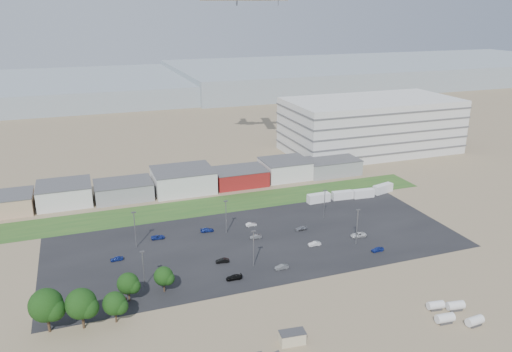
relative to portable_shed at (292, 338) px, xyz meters
name	(u,v)px	position (x,y,z in m)	size (l,w,h in m)	color
ground	(265,277)	(4.24, 26.56, -1.36)	(700.00, 700.00, 0.00)	#826E52
parking_lot	(257,242)	(9.24, 46.56, -1.35)	(120.00, 50.00, 0.01)	black
grass_strip	(212,206)	(4.24, 78.56, -1.35)	(160.00, 16.00, 0.02)	#27551F
hills_backdrop	(176,84)	(44.24, 341.56, 3.14)	(700.00, 200.00, 9.00)	gray
building_row	(154,183)	(-12.76, 97.56, 2.64)	(170.00, 20.00, 8.00)	silver
parking_garage	(371,125)	(94.24, 121.56, 11.14)	(80.00, 40.00, 25.00)	silver
portable_shed	(292,338)	(0.00, 0.00, 0.00)	(5.39, 2.80, 2.72)	#C4B894
storage_tank_nw	(436,305)	(35.66, -0.04, -0.23)	(3.75, 1.87, 2.25)	silver
storage_tank_ne	(455,305)	(39.76, -1.76, -0.17)	(3.97, 1.98, 2.38)	silver
storage_tank_sw	(445,318)	(34.19, -4.94, -0.15)	(4.04, 2.02, 2.42)	silver
storage_tank_se	(475,321)	(39.61, -7.92, -0.19)	(3.90, 1.95, 2.34)	silver
box_trailer_a	(319,198)	(40.72, 68.92, 0.20)	(8.31, 2.60, 3.12)	silver
box_trailer_b	(342,195)	(50.17, 68.79, 0.09)	(7.71, 2.41, 2.89)	silver
box_trailer_c	(363,193)	(58.12, 67.64, 0.12)	(7.88, 2.46, 2.95)	silver
box_trailer_d	(383,189)	(67.59, 69.43, 0.21)	(8.37, 2.62, 3.14)	silver
tree_far_left	(46,308)	(-46.99, 21.19, 4.33)	(7.59, 7.59, 11.38)	black
tree_left	(81,307)	(-40.11, 20.02, 3.93)	(7.06, 7.06, 10.59)	black
tree_mid	(115,306)	(-33.34, 19.86, 2.78)	(5.51, 5.51, 8.27)	black
tree_right	(128,286)	(-29.67, 27.41, 2.72)	(5.44, 5.44, 8.16)	black
tree_near	(164,278)	(-21.23, 28.59, 2.39)	(5.00, 5.00, 7.50)	black
lightpole_front_l	(143,269)	(-25.37, 32.74, 3.45)	(1.13, 0.47, 9.62)	slate
lightpole_front_m	(254,249)	(3.42, 33.19, 3.79)	(1.21, 0.51, 10.30)	slate
lightpole_front_r	(357,227)	(35.91, 35.32, 4.07)	(1.28, 0.53, 10.85)	slate
lightpole_back_l	(135,230)	(-24.59, 55.10, 4.12)	(1.29, 0.54, 10.96)	slate
lightpole_back_m	(226,217)	(2.51, 55.38, 3.95)	(1.25, 0.52, 10.62)	slate
lightpole_back_r	(324,204)	(35.98, 55.67, 3.47)	(1.14, 0.47, 9.67)	slate
parked_car_0	(358,235)	(39.07, 39.27, -0.70)	(2.18, 4.72, 1.31)	silver
parked_car_1	(315,244)	(24.07, 38.44, -0.74)	(1.30, 3.74, 1.23)	silver
parked_car_2	(377,249)	(39.26, 29.18, -0.73)	(1.49, 3.71, 1.26)	navy
parked_car_3	(234,277)	(-3.59, 28.34, -0.76)	(1.68, 4.13, 1.20)	black
parked_car_4	(222,261)	(-3.89, 37.79, -0.76)	(1.26, 3.61, 1.19)	black
parked_car_5	(117,259)	(-30.65, 48.75, -0.77)	(1.39, 3.45, 1.17)	navy
parked_car_6	(207,230)	(-2.78, 58.34, -0.76)	(1.66, 4.09, 1.19)	navy
parked_car_7	(256,237)	(9.71, 48.77, -0.79)	(1.21, 3.47, 1.14)	#595B5E
parked_car_9	(158,237)	(-17.86, 58.47, -0.79)	(1.87, 4.05, 1.13)	navy
parked_car_10	(117,299)	(-32.45, 28.05, -0.73)	(1.76, 4.33, 1.26)	maroon
parked_car_11	(251,224)	(11.38, 57.66, -0.78)	(1.21, 3.48, 1.15)	silver
parked_car_12	(301,228)	(24.90, 49.56, -0.80)	(1.56, 3.84, 1.11)	#A5A5AA
parked_car_13	(282,267)	(9.85, 29.09, -0.74)	(1.31, 3.75, 1.23)	#595B5E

